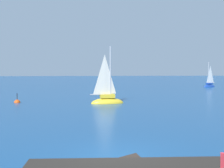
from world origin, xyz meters
name	(u,v)px	position (x,y,z in m)	size (l,w,h in m)	color
ground_plane	(117,158)	(0.00, 0.00, 0.00)	(160.00, 160.00, 0.00)	navy
sailboat_near	(107,100)	(0.29, 15.05, 0.30)	(3.03, 1.44, 5.52)	yellow
sailboat_far	(209,85)	(16.95, 33.47, 0.23)	(2.33, 1.60, 4.21)	#193D99
marker_buoy	(17,103)	(-7.76, 16.06, 0.01)	(0.56, 0.56, 1.13)	#EA5114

